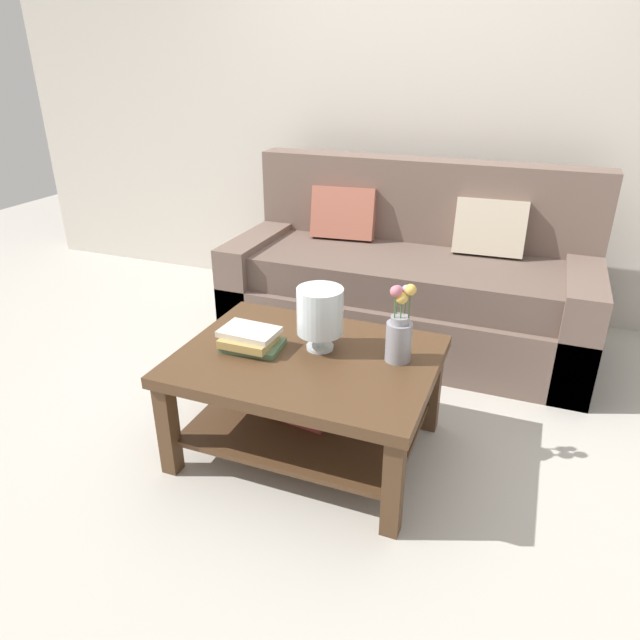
{
  "coord_description": "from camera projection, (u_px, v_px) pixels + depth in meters",
  "views": [
    {
      "loc": [
        0.82,
        -2.28,
        1.64
      ],
      "look_at": [
        -0.01,
        -0.16,
        0.58
      ],
      "focal_mm": 32.16,
      "sensor_mm": 36.0,
      "label": 1
    }
  ],
  "objects": [
    {
      "name": "ground_plane",
      "position": [
        334.0,
        412.0,
        2.88
      ],
      "size": [
        10.0,
        10.0,
        0.0
      ],
      "primitive_type": "plane",
      "color": "#B7B2A8"
    },
    {
      "name": "flower_pitcher",
      "position": [
        399.0,
        332.0,
        2.33
      ],
      "size": [
        0.11,
        0.11,
        0.34
      ],
      "color": "gray",
      "rests_on": "coffee_table"
    },
    {
      "name": "back_wall",
      "position": [
        424.0,
        102.0,
        3.71
      ],
      "size": [
        6.4,
        0.12,
        2.7
      ],
      "primitive_type": "cube",
      "color": "beige",
      "rests_on": "ground"
    },
    {
      "name": "book_stack_main",
      "position": [
        250.0,
        339.0,
        2.47
      ],
      "size": [
        0.27,
        0.2,
        0.09
      ],
      "color": "#51704C",
      "rests_on": "coffee_table"
    },
    {
      "name": "glass_hurricane_vase",
      "position": [
        320.0,
        312.0,
        2.41
      ],
      "size": [
        0.2,
        0.2,
        0.28
      ],
      "color": "silver",
      "rests_on": "coffee_table"
    },
    {
      "name": "couch",
      "position": [
        409.0,
        283.0,
        3.5
      ],
      "size": [
        2.13,
        0.9,
        1.06
      ],
      "color": "brown",
      "rests_on": "ground"
    },
    {
      "name": "coffee_table",
      "position": [
        307.0,
        382.0,
        2.48
      ],
      "size": [
        1.08,
        0.82,
        0.48
      ],
      "color": "#4C331E",
      "rests_on": "ground"
    }
  ]
}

